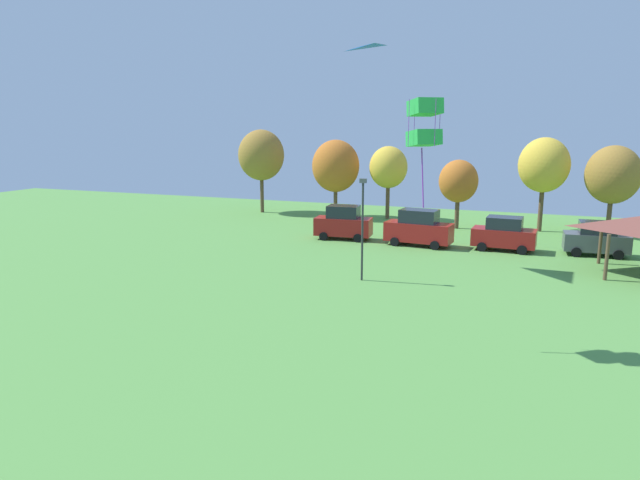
{
  "coord_description": "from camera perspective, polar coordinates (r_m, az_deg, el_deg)",
  "views": [
    {
      "loc": [
        5.98,
        0.54,
        8.37
      ],
      "look_at": [
        0.32,
        15.05,
        5.28
      ],
      "focal_mm": 32.0,
      "sensor_mm": 36.0,
      "label": 1
    }
  ],
  "objects": [
    {
      "name": "kite_flying_2",
      "position": [
        35.67,
        6.77,
        17.19
      ],
      "size": [
        3.4,
        3.42,
        0.26
      ],
      "color": "blue"
    },
    {
      "name": "kite_flying_5",
      "position": [
        21.94,
        10.4,
        11.44
      ],
      "size": [
        1.46,
        1.47,
        4.07
      ],
      "color": "green"
    },
    {
      "name": "parked_car_leftmost",
      "position": [
        43.14,
        2.35,
        1.72
      ],
      "size": [
        4.38,
        2.31,
        2.58
      ],
      "rotation": [
        0.0,
        0.0,
        0.1
      ],
      "color": "maroon",
      "rests_on": "ground"
    },
    {
      "name": "parked_car_second_from_left",
      "position": [
        41.33,
        9.84,
        1.17
      ],
      "size": [
        4.86,
        2.34,
        2.61
      ],
      "rotation": [
        0.0,
        0.0,
        -0.1
      ],
      "color": "maroon",
      "rests_on": "ground"
    },
    {
      "name": "parked_car_third_from_left",
      "position": [
        41.17,
        17.92,
        0.58
      ],
      "size": [
        4.28,
        2.25,
        2.34
      ],
      "rotation": [
        0.0,
        0.0,
        -0.04
      ],
      "color": "maroon",
      "rests_on": "ground"
    },
    {
      "name": "parked_car_rightmost_in_row",
      "position": [
        41.84,
        25.91,
        0.11
      ],
      "size": [
        4.1,
        2.22,
        2.27
      ],
      "rotation": [
        0.0,
        0.0,
        0.05
      ],
      "color": "#4C5156",
      "rests_on": "ground"
    },
    {
      "name": "light_post_1",
      "position": [
        31.22,
        4.27,
        1.7
      ],
      "size": [
        0.36,
        0.2,
        5.65
      ],
      "color": "#2D2D33",
      "rests_on": "ground"
    },
    {
      "name": "treeline_tree_0",
      "position": [
        56.85,
        -5.9,
        8.43
      ],
      "size": [
        4.51,
        4.51,
        8.15
      ],
      "color": "brown",
      "rests_on": "ground"
    },
    {
      "name": "treeline_tree_1",
      "position": [
        53.48,
        1.58,
        7.4
      ],
      "size": [
        4.41,
        4.41,
        7.24
      ],
      "color": "brown",
      "rests_on": "ground"
    },
    {
      "name": "treeline_tree_2",
      "position": [
        52.9,
        6.85,
        7.21
      ],
      "size": [
        3.48,
        3.48,
        6.68
      ],
      "color": "brown",
      "rests_on": "ground"
    },
    {
      "name": "treeline_tree_3",
      "position": [
        48.82,
        13.68,
        5.71
      ],
      "size": [
        3.22,
        3.22,
        5.75
      ],
      "color": "brown",
      "rests_on": "ground"
    },
    {
      "name": "treeline_tree_4",
      "position": [
        49.39,
        21.49,
        6.97
      ],
      "size": [
        3.99,
        3.99,
        7.59
      ],
      "color": "brown",
      "rests_on": "ground"
    },
    {
      "name": "treeline_tree_5",
      "position": [
        49.18,
        27.25,
        5.81
      ],
      "size": [
        4.05,
        4.05,
        7.03
      ],
      "color": "brown",
      "rests_on": "ground"
    }
  ]
}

